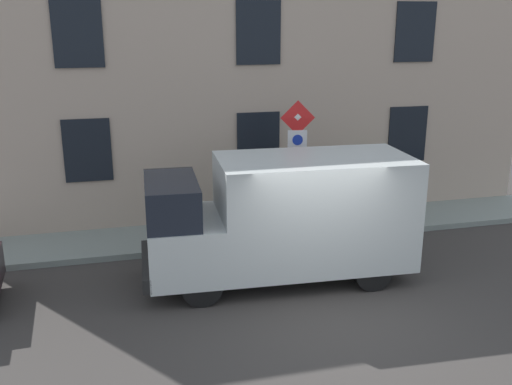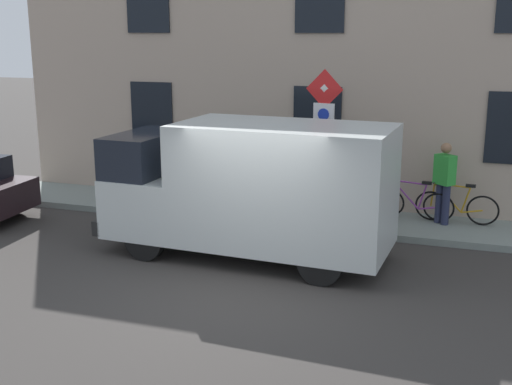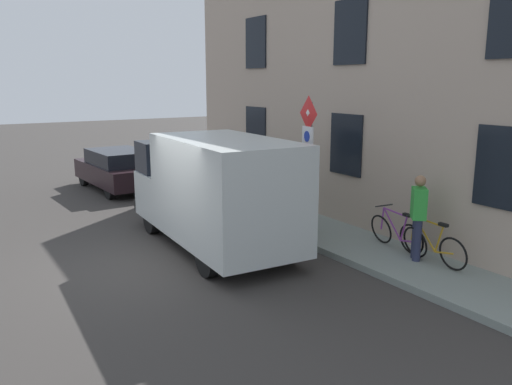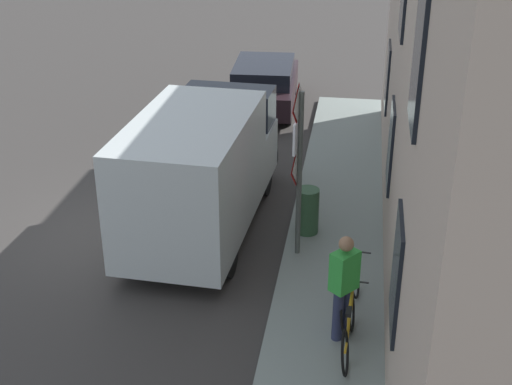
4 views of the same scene
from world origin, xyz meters
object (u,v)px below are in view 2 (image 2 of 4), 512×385
at_px(litter_bin, 286,200).
at_px(sign_post_stacked, 324,130).
at_px(delivery_van, 252,187).
at_px(bicycle_purple, 413,203).
at_px(bicycle_orange, 456,206).
at_px(pedestrian, 444,180).

bearing_deg(litter_bin, sign_post_stacked, -100.32).
xyz_separation_m(delivery_van, bicycle_purple, (2.96, -2.63, -0.82)).
xyz_separation_m(bicycle_orange, litter_bin, (-0.91, 3.45, 0.08)).
bearing_deg(bicycle_orange, pedestrian, 24.82).
bearing_deg(bicycle_orange, bicycle_purple, 2.93).
distance_m(bicycle_orange, bicycle_purple, 0.88).
distance_m(delivery_van, pedestrian, 4.32).
bearing_deg(pedestrian, bicycle_purple, 119.61).
distance_m(delivery_van, bicycle_purple, 4.05).
bearing_deg(sign_post_stacked, litter_bin, 79.68).
bearing_deg(bicycle_orange, delivery_van, 43.09).
distance_m(sign_post_stacked, delivery_van, 2.25).
distance_m(sign_post_stacked, litter_bin, 1.75).
bearing_deg(bicycle_purple, litter_bin, 25.55).
relative_size(bicycle_orange, pedestrian, 1.00).
distance_m(pedestrian, litter_bin, 3.30).
bearing_deg(bicycle_purple, sign_post_stacked, 36.95).
relative_size(delivery_van, bicycle_orange, 3.16).
distance_m(bicycle_purple, pedestrian, 0.83).
xyz_separation_m(bicycle_purple, pedestrian, (-0.11, -0.60, 0.56)).
xyz_separation_m(delivery_van, pedestrian, (2.85, -3.24, -0.26)).
bearing_deg(litter_bin, delivery_van, 178.14).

